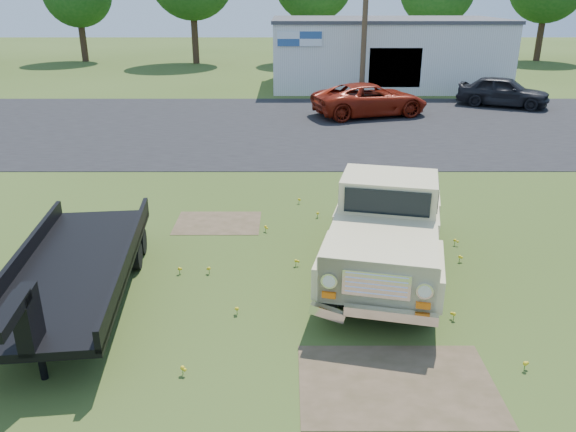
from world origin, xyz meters
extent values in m
plane|color=#334917|center=(0.00, 0.00, 0.00)|extent=(140.00, 140.00, 0.00)
cube|color=black|center=(0.00, 15.00, 0.00)|extent=(90.00, 14.00, 0.02)
cube|color=#473C26|center=(1.50, -3.00, 0.00)|extent=(3.00, 2.00, 0.01)
cube|color=#473C26|center=(-2.00, 3.50, 0.00)|extent=(2.20, 1.60, 0.01)
cube|color=silver|center=(6.00, 27.00, 2.00)|extent=(14.00, 8.00, 4.00)
cube|color=#3F3F44|center=(6.00, 27.00, 4.05)|extent=(14.20, 8.20, 0.20)
cube|color=black|center=(6.00, 23.05, 1.60)|extent=(3.00, 0.10, 2.20)
cube|color=white|center=(0.50, 22.95, 3.20)|extent=(2.50, 0.08, 0.80)
cylinder|color=#4C3923|center=(4.00, 22.00, 4.50)|extent=(0.30, 0.30, 9.00)
cylinder|color=#3C281B|center=(-18.00, 41.00, 1.62)|extent=(0.56, 0.56, 3.24)
cylinder|color=#3C281B|center=(-8.00, 39.50, 1.98)|extent=(0.56, 0.56, 3.96)
cylinder|color=#3C281B|center=(2.00, 40.50, 1.89)|extent=(0.56, 0.56, 3.78)
cylinder|color=#3C281B|center=(12.00, 39.00, 1.71)|extent=(0.56, 0.56, 3.42)
cylinder|color=#3C281B|center=(22.00, 41.50, 1.80)|extent=(0.56, 0.56, 3.60)
imported|color=maroon|center=(3.83, 17.30, 0.78)|extent=(6.10, 4.12, 1.55)
imported|color=black|center=(11.14, 19.70, 0.78)|extent=(4.94, 3.67, 1.56)
camera|label=1|loc=(-0.18, -10.04, 5.58)|focal=35.00mm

